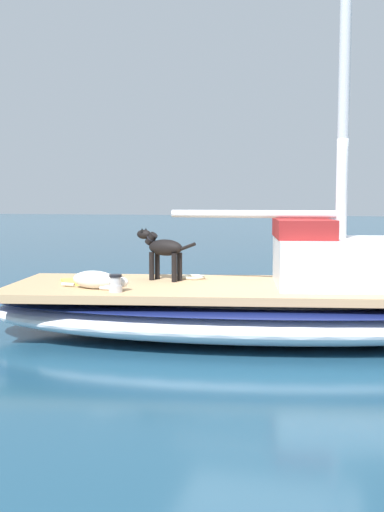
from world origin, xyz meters
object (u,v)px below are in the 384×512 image
Objects in this scene: coiled_rope at (193,277)px; deck_towel at (77,282)px; dog_black at (163,249)px; deck_winch at (116,284)px; dog_white at (97,280)px; sailboat_main at (268,310)px.

deck_towel is (0.79, -1.37, -0.01)m from coiled_rope.
deck_towel is (0.52, -1.01, -0.41)m from dog_black.
dog_white is at bearing -121.49° from deck_winch.
deck_winch is 0.65× the size of coiled_rope.
dog_white is 4.53× the size of deck_winch.
sailboat_main is 1.62m from dog_black.
deck_winch is at bearing 58.51° from dog_white.
deck_winch is at bearing 51.66° from deck_towel.
coiled_rope is 1.58m from deck_towel.
deck_winch reaches higher than sailboat_main.
deck_towel is at bearing -128.34° from deck_winch.
dog_black reaches higher than coiled_rope.
dog_black is 4.38× the size of deck_winch.
coiled_rope is at bearing 143.40° from dog_white.
coiled_rope is (-1.41, 0.58, -0.08)m from deck_winch.
deck_winch reaches higher than deck_towel.
dog_white is (0.95, -0.54, -0.32)m from dog_black.
dog_white is 1.70× the size of deck_towel.
coiled_rope is at bearing 119.85° from deck_towel.
coiled_rope is (-0.26, 0.36, -0.40)m from dog_black.
deck_towel is (-0.43, -0.47, -0.09)m from dog_white.
coiled_rope reaches higher than deck_towel.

